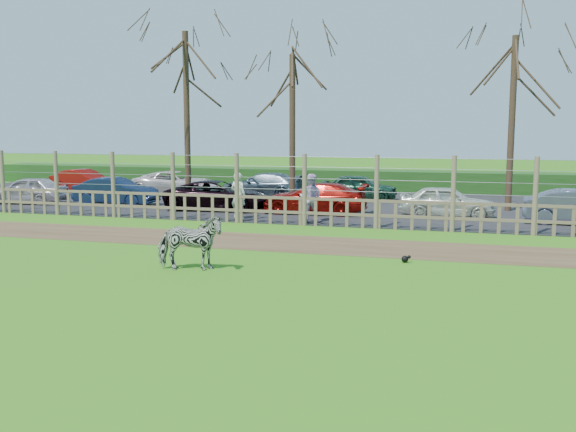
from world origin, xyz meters
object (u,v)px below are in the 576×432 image
(visitor_b, at_px, (311,198))
(car_0, at_px, (28,190))
(car_2, at_px, (217,195))
(tree_left, at_px, (186,76))
(car_4, at_px, (447,202))
(tree_right, at_px, (514,81))
(car_3, at_px, (315,198))
(car_1, at_px, (116,191))
(car_7, at_px, (84,181))
(zebra, at_px, (190,243))
(car_10, at_px, (359,187))
(tree_mid, at_px, (292,93))
(crow, at_px, (405,259))
(car_8, at_px, (176,183))
(visitor_a, at_px, (238,195))
(car_9, at_px, (263,185))

(visitor_b, distance_m, car_0, 13.70)
(car_2, bearing_deg, visitor_b, -121.01)
(tree_left, distance_m, car_4, 12.31)
(tree_right, bearing_deg, visitor_b, -142.74)
(car_4, bearing_deg, car_3, 91.73)
(car_1, height_order, car_2, same)
(tree_left, distance_m, tree_right, 13.59)
(car_7, bearing_deg, zebra, -132.26)
(zebra, bearing_deg, car_0, 34.80)
(car_10, bearing_deg, car_0, 109.17)
(tree_mid, xyz_separation_m, zebra, (1.19, -13.14, -4.20))
(crow, xyz_separation_m, car_0, (-17.54, 8.02, 0.55))
(tree_left, bearing_deg, car_7, 156.75)
(tree_left, height_order, car_8, tree_left)
(tree_left, relative_size, crow, 33.19)
(car_1, xyz_separation_m, car_10, (9.84, 5.03, 0.00))
(tree_left, xyz_separation_m, car_7, (-7.42, 3.19, -4.98))
(tree_right, distance_m, car_2, 12.74)
(crow, distance_m, car_8, 18.35)
(visitor_a, distance_m, crow, 9.11)
(car_1, bearing_deg, visitor_b, -107.95)
(crow, bearing_deg, car_4, 85.62)
(car_3, relative_size, car_9, 1.00)
(tree_left, distance_m, car_1, 5.88)
(car_1, bearing_deg, car_10, -65.72)
(crow, xyz_separation_m, car_10, (-3.55, 13.58, 0.55))
(car_1, height_order, car_7, same)
(tree_left, height_order, tree_mid, tree_left)
(tree_mid, relative_size, visitor_a, 3.96)
(crow, bearing_deg, tree_right, 75.29)
(tree_left, bearing_deg, car_0, -165.78)
(car_3, distance_m, car_10, 5.35)
(visitor_a, xyz_separation_m, car_10, (3.22, 7.53, -0.26))
(car_3, distance_m, car_8, 9.69)
(visitor_b, xyz_separation_m, car_2, (-4.52, 2.27, -0.26))
(car_1, height_order, car_4, same)
(tree_left, bearing_deg, visitor_b, -30.14)
(tree_left, xyz_separation_m, visitor_b, (6.54, -3.80, -4.71))
(zebra, height_order, car_4, zebra)
(car_0, bearing_deg, car_3, 84.05)
(crow, xyz_separation_m, car_7, (-17.96, 12.99, 0.55))
(crow, distance_m, car_0, 19.29)
(visitor_b, bearing_deg, car_1, -15.40)
(zebra, bearing_deg, tree_right, -45.75)
(visitor_a, height_order, car_0, visitor_a)
(crow, xyz_separation_m, car_1, (-13.40, 8.55, 0.55))
(tree_left, bearing_deg, car_9, 55.81)
(zebra, relative_size, car_4, 0.45)
(car_2, xyz_separation_m, car_4, (9.17, 0.27, 0.00))
(visitor_a, distance_m, car_7, 13.17)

